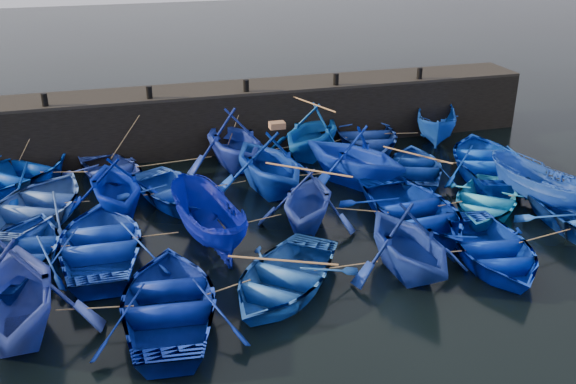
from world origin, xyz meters
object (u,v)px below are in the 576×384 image
object	(u,v)px
boat_8	(180,192)
boat_13	(19,253)
boat_0	(15,174)
wooden_crate	(277,125)
boat_20	(12,291)

from	to	relation	value
boat_8	boat_13	distance (m)	5.92
boat_0	wooden_crate	world-z (taller)	wooden_crate
boat_20	wooden_crate	distance (m)	10.88
boat_13	boat_20	xyz separation A→B (m)	(0.27, -3.44, 0.75)
boat_13	boat_20	size ratio (longest dim) A/B	1.02
wooden_crate	boat_20	bearing A→B (deg)	-141.11
boat_0	boat_13	bearing A→B (deg)	139.97
boat_0	boat_20	distance (m)	9.82
boat_0	boat_13	xyz separation A→B (m)	(0.70, -6.31, -0.09)
boat_8	boat_20	distance (m)	8.12
boat_0	boat_8	bearing A→B (deg)	-165.68
boat_8	wooden_crate	xyz separation A→B (m)	(3.63, 0.25, 2.08)
boat_20	wooden_crate	xyz separation A→B (m)	(8.40, 6.78, 1.32)
boat_13	wooden_crate	distance (m)	9.52
boat_13	boat_20	bearing A→B (deg)	107.79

